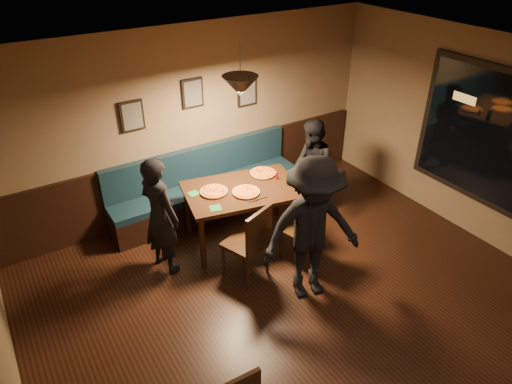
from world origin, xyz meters
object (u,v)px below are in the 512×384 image
at_px(chair_near_right, 300,229).
at_px(diner_right, 311,168).
at_px(dining_table, 243,214).
at_px(soda_glass, 290,180).
at_px(diner_left, 160,216).
at_px(tabasco_bottle, 277,175).
at_px(diner_front, 312,230).
at_px(chair_near_left, 245,242).
at_px(booth_bench, 206,184).

height_order(chair_near_right, diner_right, diner_right).
height_order(dining_table, diner_right, diner_right).
height_order(diner_right, soda_glass, diner_right).
distance_m(diner_left, tabasco_bottle, 1.73).
bearing_deg(dining_table, diner_front, -73.15).
distance_m(chair_near_left, diner_front, 0.92).
bearing_deg(tabasco_bottle, chair_near_left, -143.98).
height_order(chair_near_right, soda_glass, soda_glass).
xyz_separation_m(chair_near_right, tabasco_bottle, (0.12, 0.75, 0.42)).
relative_size(diner_left, tabasco_bottle, 12.03).
bearing_deg(diner_left, booth_bench, -69.08).
relative_size(diner_right, diner_front, 0.82).
distance_m(booth_bench, diner_left, 1.41).
bearing_deg(chair_near_right, diner_front, -131.09).
distance_m(chair_near_left, diner_right, 1.80).
height_order(chair_near_left, diner_left, diner_left).
bearing_deg(diner_front, booth_bench, 110.28).
bearing_deg(dining_table, diner_right, 15.03).
bearing_deg(tabasco_bottle, booth_bench, 125.66).
height_order(booth_bench, diner_right, diner_right).
bearing_deg(soda_glass, chair_near_left, -155.86).
height_order(booth_bench, tabasco_bottle, booth_bench).
height_order(chair_near_left, soda_glass, chair_near_left).
distance_m(diner_left, diner_front, 1.90).
xyz_separation_m(chair_near_left, chair_near_right, (0.80, -0.08, -0.06)).
xyz_separation_m(dining_table, chair_near_right, (0.42, -0.78, 0.05)).
bearing_deg(diner_front, dining_table, 109.34).
bearing_deg(chair_near_right, tabasco_bottle, 66.49).
bearing_deg(booth_bench, diner_left, -140.79).
relative_size(booth_bench, soda_glass, 18.94).
height_order(chair_near_right, diner_left, diner_left).
bearing_deg(chair_near_left, soda_glass, 3.77).
bearing_deg(soda_glass, dining_table, 156.74).
xyz_separation_m(diner_left, diner_front, (1.30, -1.38, 0.12)).
height_order(dining_table, diner_left, diner_left).
distance_m(dining_table, soda_glass, 0.82).
xyz_separation_m(diner_right, tabasco_bottle, (-0.70, -0.10, 0.14)).
relative_size(chair_near_right, diner_right, 0.62).
distance_m(booth_bench, diner_right, 1.60).
bearing_deg(tabasco_bottle, soda_glass, -74.64).
height_order(chair_near_left, tabasco_bottle, chair_near_left).
bearing_deg(diner_front, chair_near_left, 141.03).
bearing_deg(diner_front, soda_glass, 80.71).
distance_m(diner_right, tabasco_bottle, 0.72).
xyz_separation_m(booth_bench, tabasco_bottle, (0.66, -0.91, 0.39)).
height_order(booth_bench, diner_front, diner_front).
xyz_separation_m(chair_near_left, diner_right, (1.62, 0.77, 0.22)).
height_order(diner_right, tabasco_bottle, diner_right).
bearing_deg(chair_near_left, tabasco_bottle, 15.65).
height_order(diner_left, diner_front, diner_front).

